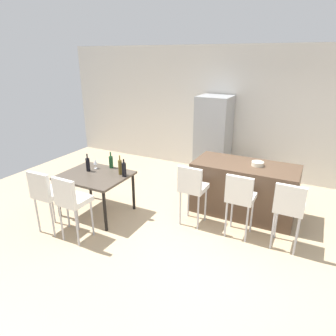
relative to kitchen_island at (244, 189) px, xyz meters
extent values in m
plane|color=tan|center=(-0.30, -0.86, -0.46)|extent=(10.00, 10.00, 0.00)
cube|color=beige|center=(-0.30, 1.93, 0.99)|extent=(10.00, 0.12, 2.90)
cube|color=#4C3828|center=(0.00, 0.00, 0.00)|extent=(1.76, 0.84, 0.92)
cube|color=silver|center=(-0.65, -0.74, 0.19)|extent=(0.41, 0.41, 0.08)
cube|color=silver|center=(-0.66, -0.91, 0.41)|extent=(0.40, 0.07, 0.36)
cylinder|color=#B2B2B7|center=(-0.81, -0.57, -0.16)|extent=(0.03, 0.03, 0.61)
cylinder|color=#B2B2B7|center=(-0.49, -0.58, -0.16)|extent=(0.03, 0.03, 0.61)
cylinder|color=#B2B2B7|center=(-0.82, -0.89, -0.16)|extent=(0.03, 0.03, 0.61)
cylinder|color=#B2B2B7|center=(-0.50, -0.90, -0.16)|extent=(0.03, 0.03, 0.61)
cube|color=silver|center=(0.12, -0.74, 0.19)|extent=(0.40, 0.40, 0.08)
cube|color=silver|center=(0.12, -0.91, 0.41)|extent=(0.40, 0.06, 0.36)
cylinder|color=#B2B2B7|center=(-0.03, -0.58, -0.16)|extent=(0.03, 0.03, 0.61)
cylinder|color=#B2B2B7|center=(0.29, -0.58, -0.16)|extent=(0.03, 0.03, 0.61)
cylinder|color=#B2B2B7|center=(-0.04, -0.90, -0.16)|extent=(0.03, 0.03, 0.61)
cylinder|color=#B2B2B7|center=(0.28, -0.90, -0.16)|extent=(0.03, 0.03, 0.61)
cube|color=silver|center=(0.82, -0.74, 0.19)|extent=(0.41, 0.41, 0.08)
cube|color=silver|center=(0.81, -0.91, 0.41)|extent=(0.40, 0.07, 0.36)
cylinder|color=#B2B2B7|center=(0.66, -0.58, -0.16)|extent=(0.03, 0.03, 0.61)
cylinder|color=#B2B2B7|center=(0.98, -0.58, -0.16)|extent=(0.03, 0.03, 0.61)
cylinder|color=#B2B2B7|center=(0.65, -0.89, -0.16)|extent=(0.03, 0.03, 0.61)
cylinder|color=#B2B2B7|center=(0.97, -0.90, -0.16)|extent=(0.03, 0.03, 0.61)
cube|color=#4C4238|center=(-2.31, -1.21, 0.26)|extent=(1.15, 0.94, 0.04)
cylinder|color=black|center=(-2.82, -0.80, -0.11)|extent=(0.05, 0.05, 0.70)
cylinder|color=black|center=(-1.80, -0.80, -0.11)|extent=(0.05, 0.05, 0.70)
cylinder|color=black|center=(-2.82, -1.62, -0.11)|extent=(0.05, 0.05, 0.70)
cylinder|color=black|center=(-1.80, -1.62, -0.11)|extent=(0.05, 0.05, 0.70)
cube|color=silver|center=(-2.57, -1.98, 0.19)|extent=(0.41, 0.41, 0.08)
cube|color=silver|center=(-2.56, -2.15, 0.41)|extent=(0.40, 0.07, 0.36)
cylinder|color=#B2B2B7|center=(-2.73, -1.82, -0.16)|extent=(0.03, 0.03, 0.61)
cylinder|color=#B2B2B7|center=(-2.41, -1.81, -0.16)|extent=(0.03, 0.03, 0.61)
cylinder|color=#B2B2B7|center=(-2.73, -2.14, -0.16)|extent=(0.03, 0.03, 0.61)
cylinder|color=#B2B2B7|center=(-2.41, -2.13, -0.16)|extent=(0.03, 0.03, 0.61)
cube|color=silver|center=(-2.05, -1.98, 0.19)|extent=(0.41, 0.41, 0.08)
cube|color=silver|center=(-2.06, -2.15, 0.41)|extent=(0.40, 0.07, 0.36)
cylinder|color=#B2B2B7|center=(-2.21, -1.81, -0.16)|extent=(0.03, 0.03, 0.61)
cylinder|color=#B2B2B7|center=(-1.89, -1.82, -0.16)|extent=(0.03, 0.03, 0.61)
cylinder|color=#B2B2B7|center=(-2.22, -2.13, -0.16)|extent=(0.03, 0.03, 0.61)
cylinder|color=#B2B2B7|center=(-1.90, -2.14, -0.16)|extent=(0.03, 0.03, 0.61)
cylinder|color=#194723|center=(-2.26, -0.80, 0.39)|extent=(0.07, 0.07, 0.21)
cylinder|color=#194723|center=(-2.26, -0.80, 0.54)|extent=(0.03, 0.03, 0.08)
cylinder|color=black|center=(-1.80, -1.04, 0.40)|extent=(0.08, 0.08, 0.24)
cylinder|color=black|center=(-1.80, -1.04, 0.55)|extent=(0.03, 0.03, 0.07)
cylinder|color=black|center=(-2.52, -1.13, 0.40)|extent=(0.07, 0.07, 0.23)
cylinder|color=black|center=(-2.52, -1.13, 0.56)|extent=(0.02, 0.02, 0.08)
cylinder|color=brown|center=(-1.92, -0.99, 0.41)|extent=(0.07, 0.07, 0.26)
cylinder|color=brown|center=(-1.92, -0.99, 0.58)|extent=(0.02, 0.02, 0.09)
cylinder|color=silver|center=(-2.49, -0.97, 0.28)|extent=(0.06, 0.06, 0.00)
cylinder|color=silver|center=(-2.49, -0.97, 0.32)|extent=(0.01, 0.01, 0.08)
cone|color=silver|center=(-2.49, -0.97, 0.41)|extent=(0.07, 0.07, 0.09)
cube|color=#939699|center=(-1.11, 1.49, 0.46)|extent=(0.72, 0.68, 1.84)
cylinder|color=beige|center=(0.19, 0.03, 0.50)|extent=(0.20, 0.20, 0.07)
camera|label=1|loc=(1.01, -4.87, 2.21)|focal=31.86mm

